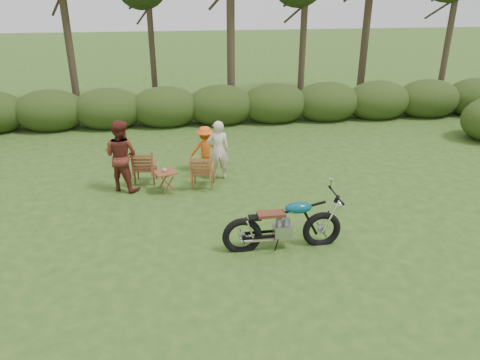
{
  "coord_description": "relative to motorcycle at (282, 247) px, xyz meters",
  "views": [
    {
      "loc": [
        -1.35,
        -7.68,
        5.03
      ],
      "look_at": [
        -0.2,
        1.62,
        0.9
      ],
      "focal_mm": 35.0,
      "sensor_mm": 36.0,
      "label": 1
    }
  ],
  "objects": [
    {
      "name": "side_table",
      "position": [
        -2.35,
        2.91,
        0.27
      ],
      "size": [
        0.66,
        0.61,
        0.55
      ],
      "primitive_type": null,
      "rotation": [
        0.0,
        0.0,
        0.35
      ],
      "color": "#622D18",
      "rests_on": "ground"
    },
    {
      "name": "child",
      "position": [
        -1.29,
        4.17,
        0.0
      ],
      "size": [
        0.87,
        0.54,
        1.29
      ],
      "primitive_type": "imported",
      "rotation": [
        0.0,
        0.0,
        3.21
      ],
      "color": "orange",
      "rests_on": "ground"
    },
    {
      "name": "adult_a",
      "position": [
        -0.98,
        3.62,
        0.0
      ],
      "size": [
        0.6,
        0.41,
        1.6
      ],
      "primitive_type": "imported",
      "rotation": [
        0.0,
        0.0,
        3.2
      ],
      "color": "beige",
      "rests_on": "ground"
    },
    {
      "name": "motorcycle",
      "position": [
        0.0,
        0.0,
        0.0
      ],
      "size": [
        2.29,
        0.94,
        1.3
      ],
      "primitive_type": null,
      "rotation": [
        0.0,
        0.0,
        0.03
      ],
      "color": "#0B7D94",
      "rests_on": "ground"
    },
    {
      "name": "lawn_chair_left",
      "position": [
        -2.9,
        3.6,
        0.0
      ],
      "size": [
        0.68,
        0.68,
        0.9
      ],
      "primitive_type": null,
      "rotation": [
        0.0,
        0.0,
        3.03
      ],
      "color": "#602D18",
      "rests_on": "ground"
    },
    {
      "name": "tree_line",
      "position": [
        0.02,
        9.51,
        3.81
      ],
      "size": [
        22.52,
        11.62,
        8.14
      ],
      "color": "#34271C",
      "rests_on": "ground"
    },
    {
      "name": "adult_b",
      "position": [
        -3.42,
        3.23,
        0.0
      ],
      "size": [
        1.1,
        1.02,
        1.82
      ],
      "primitive_type": "imported",
      "rotation": [
        0.0,
        0.0,
        2.65
      ],
      "color": "maroon",
      "rests_on": "ground"
    },
    {
      "name": "ground",
      "position": [
        -0.48,
        -0.22,
        0.0
      ],
      "size": [
        80.0,
        80.0,
        0.0
      ],
      "primitive_type": "plane",
      "color": "#274818",
      "rests_on": "ground"
    },
    {
      "name": "lawn_chair_right",
      "position": [
        -1.41,
        3.16,
        0.0
      ],
      "size": [
        0.73,
        0.73,
        0.91
      ],
      "primitive_type": null,
      "rotation": [
        0.0,
        0.0,
        2.95
      ],
      "color": "brown",
      "rests_on": "ground"
    },
    {
      "name": "cup",
      "position": [
        -2.37,
        2.93,
        0.59
      ],
      "size": [
        0.11,
        0.11,
        0.09
      ],
      "primitive_type": "imported",
      "rotation": [
        0.0,
        0.0,
        -0.05
      ],
      "color": "beige",
      "rests_on": "side_table"
    }
  ]
}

